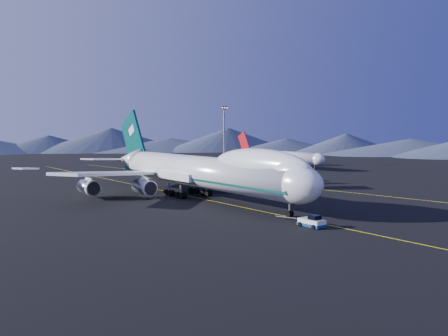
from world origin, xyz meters
TOP-DOWN VIEW (x-y plane):
  - ground at (0.00, 0.00)m, footprint 500.00×500.00m
  - taxiway_line_main at (0.00, 0.00)m, footprint 0.25×220.00m
  - taxiway_line_side at (30.00, 10.00)m, footprint 28.08×198.09m
  - boeing_747 at (0.00, 0.03)m, footprint 59.62×72.43m
  - pushback_tug at (-3.00, -34.44)m, footprint 2.44×4.20m
  - second_jet at (68.96, 53.78)m, footprint 42.16×47.63m
  - service_van at (38.09, 25.93)m, footprint 4.91×5.67m
  - floodlight_mast at (58.75, 73.95)m, footprint 2.87×2.16m

SIDE VIEW (x-z plane):
  - ground at x=0.00m, z-range 0.00..0.00m
  - taxiway_line_main at x=0.00m, z-range 0.01..0.01m
  - taxiway_line_side at x=30.00m, z-range 0.01..0.01m
  - pushback_tug at x=-3.00m, z-range -0.34..1.48m
  - service_van at x=38.09m, z-range 0.00..1.45m
  - second_jet at x=68.96m, z-range -2.67..10.88m
  - boeing_747 at x=0.00m, z-range -3.87..15.50m
  - floodlight_mast at x=58.75m, z-range 0.16..23.42m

